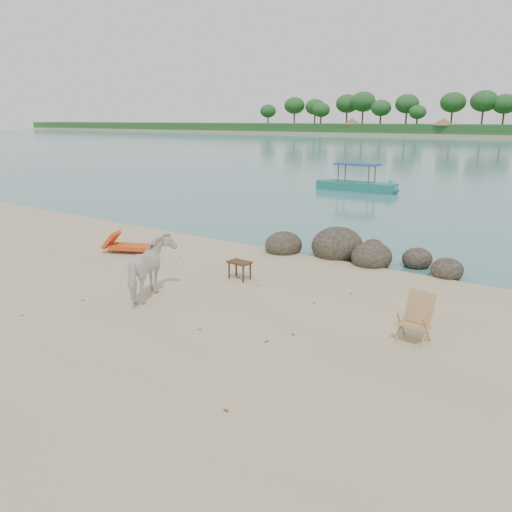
{
  "coord_description": "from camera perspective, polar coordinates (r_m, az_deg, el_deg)",
  "views": [
    {
      "loc": [
        7.93,
        -8.33,
        4.47
      ],
      "look_at": [
        0.71,
        2.0,
        1.0
      ],
      "focal_mm": 35.0,
      "sensor_mm": 36.0,
      "label": 1
    }
  ],
  "objects": [
    {
      "name": "lounge_chair",
      "position": [
        17.61,
        -13.85,
        1.23
      ],
      "size": [
        2.1,
        1.45,
        0.6
      ],
      "primitive_type": null,
      "rotation": [
        0.0,
        0.0,
        0.42
      ],
      "color": "#DA5519",
      "rests_on": "ground"
    },
    {
      "name": "dead_leaves",
      "position": [
        12.62,
        -4.68,
        -5.38
      ],
      "size": [
        7.07,
        6.44,
        0.0
      ],
      "color": "brown",
      "rests_on": "ground"
    },
    {
      "name": "cow",
      "position": [
        12.91,
        -11.89,
        -1.51
      ],
      "size": [
        1.58,
        2.06,
        1.58
      ],
      "primitive_type": "imported",
      "rotation": [
        0.0,
        0.0,
        3.59
      ],
      "color": "white",
      "rests_on": "ground"
    },
    {
      "name": "side_table",
      "position": [
        14.27,
        -1.88,
        -1.77
      ],
      "size": [
        0.67,
        0.46,
        0.53
      ],
      "primitive_type": null,
      "rotation": [
        0.0,
        0.0,
        -0.05
      ],
      "color": "#351F15",
      "rests_on": "ground"
    },
    {
      "name": "boat_near",
      "position": [
        33.3,
        11.45,
        9.82
      ],
      "size": [
        5.82,
        1.43,
        2.83
      ],
      "primitive_type": null,
      "rotation": [
        0.0,
        0.0,
        0.02
      ],
      "color": "#1D706A",
      "rests_on": "water"
    },
    {
      "name": "deck_chair",
      "position": [
        10.81,
        17.64,
        -6.94
      ],
      "size": [
        0.72,
        0.77,
        0.99
      ],
      "primitive_type": null,
      "rotation": [
        0.0,
        0.0,
        -0.13
      ],
      "color": "tan",
      "rests_on": "ground"
    },
    {
      "name": "boulders",
      "position": [
        16.93,
        10.21,
        0.66
      ],
      "size": [
        6.5,
        2.99,
        1.27
      ],
      "rotation": [
        0.0,
        0.0,
        -0.3
      ],
      "color": "black",
      "rests_on": "ground"
    }
  ]
}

